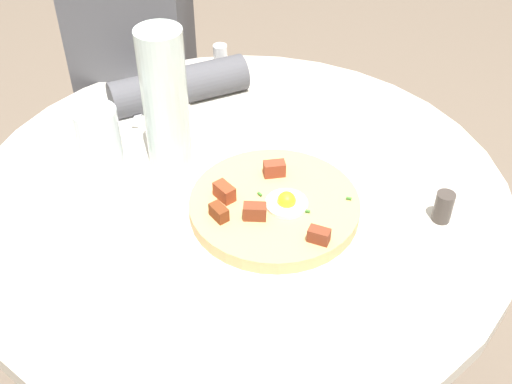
# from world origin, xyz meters

# --- Properties ---
(dining_table) EXTENTS (0.86, 0.86, 0.71)m
(dining_table) POSITION_xyz_m (0.00, 0.00, 0.54)
(dining_table) COLOR beige
(dining_table) RESTS_ON ground_plane
(person_seated) EXTENTS (0.53, 0.38, 1.14)m
(person_seated) POSITION_xyz_m (-0.51, -0.22, 0.51)
(person_seated) COLOR #2D2D33
(person_seated) RESTS_ON ground_plane
(pizza_plate) EXTENTS (0.32, 0.32, 0.01)m
(pizza_plate) POSITION_xyz_m (0.07, 0.05, 0.72)
(pizza_plate) COLOR white
(pizza_plate) RESTS_ON dining_table
(breakfast_pizza) EXTENTS (0.25, 0.25, 0.05)m
(breakfast_pizza) POSITION_xyz_m (0.07, 0.05, 0.74)
(breakfast_pizza) COLOR tan
(breakfast_pizza) RESTS_ON pizza_plate
(bread_plate) EXTENTS (0.18, 0.18, 0.01)m
(bread_plate) POSITION_xyz_m (0.13, -0.23, 0.72)
(bread_plate) COLOR white
(bread_plate) RESTS_ON dining_table
(napkin) EXTENTS (0.18, 0.15, 0.00)m
(napkin) POSITION_xyz_m (-0.25, -0.16, 0.71)
(napkin) COLOR white
(napkin) RESTS_ON dining_table
(fork) EXTENTS (0.18, 0.03, 0.00)m
(fork) POSITION_xyz_m (-0.25, -0.14, 0.72)
(fork) COLOR silver
(fork) RESTS_ON napkin
(knife) EXTENTS (0.18, 0.03, 0.00)m
(knife) POSITION_xyz_m (-0.26, -0.18, 0.72)
(knife) COLOR silver
(knife) RESTS_ON napkin
(water_glass) EXTENTS (0.07, 0.07, 0.13)m
(water_glass) POSITION_xyz_m (-0.03, -0.22, 0.78)
(water_glass) COLOR silver
(water_glass) RESTS_ON dining_table
(water_bottle) EXTENTS (0.07, 0.07, 0.24)m
(water_bottle) POSITION_xyz_m (-0.07, -0.11, 0.83)
(water_bottle) COLOR silver
(water_bottle) RESTS_ON dining_table
(salt_shaker) EXTENTS (0.03, 0.03, 0.05)m
(salt_shaker) POSITION_xyz_m (-0.37, -0.04, 0.74)
(salt_shaker) COLOR white
(salt_shaker) RESTS_ON dining_table
(pepper_shaker) EXTENTS (0.03, 0.03, 0.05)m
(pepper_shaker) POSITION_xyz_m (0.08, 0.30, 0.74)
(pepper_shaker) COLOR #3F3833
(pepper_shaker) RESTS_ON dining_table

